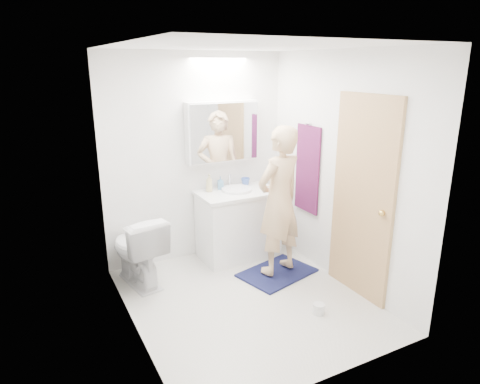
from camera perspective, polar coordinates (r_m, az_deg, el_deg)
floor at (r=4.39m, az=0.96°, el=-14.18°), size 2.50×2.50×0.00m
ceiling at (r=3.77m, az=1.15°, el=18.91°), size 2.50×2.50×0.00m
wall_back at (r=5.01m, az=-5.83°, el=4.49°), size 2.50×0.00×2.50m
wall_front at (r=2.94m, az=12.86°, el=-4.80°), size 2.50×0.00×2.50m
wall_left at (r=3.54m, az=-14.77°, el=-1.19°), size 0.00×2.50×2.50m
wall_right at (r=4.53m, az=13.37°, el=2.79°), size 0.00×2.50×2.50m
vanity_cabinet at (r=5.16m, az=-0.27°, el=-4.48°), size 0.90×0.55×0.78m
countertop at (r=5.02m, az=-0.27°, el=-0.12°), size 0.95×0.58×0.04m
sink_basin at (r=5.04m, az=-0.43°, el=0.35°), size 0.36×0.36×0.03m
faucet at (r=5.18m, az=-1.39°, el=1.56°), size 0.02×0.02×0.16m
medicine_cabinet at (r=5.01m, az=-2.40°, el=8.04°), size 0.88×0.14×0.70m
mirror_panel at (r=4.94m, az=-2.02°, el=7.92°), size 0.84×0.01×0.66m
toilet at (r=4.66m, az=-13.56°, el=-7.46°), size 0.56×0.82×0.77m
bath_rug at (r=4.89m, az=4.96°, el=-10.68°), size 0.91×0.73×0.02m
person at (r=4.56m, az=5.23°, el=-1.23°), size 0.67×0.52×1.61m
door at (r=4.32m, az=16.00°, el=-0.84°), size 0.04×0.80×2.00m
door_knob at (r=4.11m, az=18.39°, el=-2.70°), size 0.06×0.06×0.06m
towel at (r=4.95m, az=8.97°, el=3.03°), size 0.02×0.42×1.00m
towel_hook at (r=4.85m, az=9.13°, el=8.99°), size 0.07×0.02×0.02m
soap_bottle_a at (r=4.99m, az=-4.13°, el=1.22°), size 0.09×0.09×0.21m
soap_bottle_b at (r=5.09m, az=-2.62°, el=1.23°), size 0.09×0.09×0.15m
toothbrush_cup at (r=5.22m, az=0.74°, el=1.35°), size 0.14×0.14×0.10m
toilet_paper_roll at (r=4.22m, az=10.44°, el=-15.07°), size 0.11×0.11×0.10m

